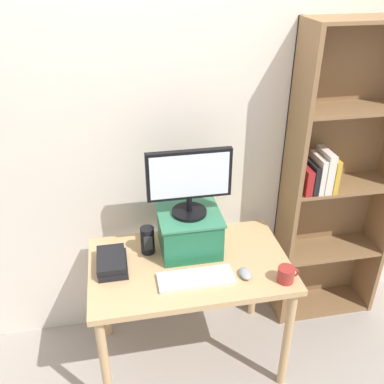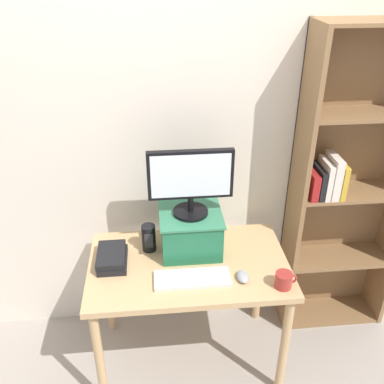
{
  "view_description": "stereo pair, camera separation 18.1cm",
  "coord_description": "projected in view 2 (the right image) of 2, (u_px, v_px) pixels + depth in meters",
  "views": [
    {
      "loc": [
        -0.35,
        -1.88,
        2.32
      ],
      "look_at": [
        0.03,
        0.05,
        1.2
      ],
      "focal_mm": 40.0,
      "sensor_mm": 36.0,
      "label": 1
    },
    {
      "loc": [
        -0.17,
        -1.91,
        2.32
      ],
      "look_at": [
        0.03,
        0.05,
        1.2
      ],
      "focal_mm": 40.0,
      "sensor_mm": 36.0,
      "label": 2
    }
  ],
  "objects": [
    {
      "name": "back_wall",
      "position": [
        181.0,
        145.0,
        2.57
      ],
      "size": [
        7.0,
        0.08,
        2.6
      ],
      "color": "beige",
      "rests_on": "ground_plane"
    },
    {
      "name": "keyboard",
      "position": [
        192.0,
        279.0,
        2.29
      ],
      "size": [
        0.41,
        0.15,
        0.02
      ],
      "color": "silver",
      "rests_on": "desk"
    },
    {
      "name": "coffee_mug",
      "position": [
        284.0,
        280.0,
        2.24
      ],
      "size": [
        0.12,
        0.09,
        0.09
      ],
      "color": "#9E2D28",
      "rests_on": "desk"
    },
    {
      "name": "bookshelf_unit",
      "position": [
        346.0,
        189.0,
        2.66
      ],
      "size": [
        0.71,
        0.28,
        2.02
      ],
      "color": "olive",
      "rests_on": "ground_plane"
    },
    {
      "name": "desk",
      "position": [
        189.0,
        276.0,
        2.48
      ],
      "size": [
        1.13,
        0.69,
        0.77
      ],
      "color": "tan",
      "rests_on": "ground_plane"
    },
    {
      "name": "computer_mouse",
      "position": [
        243.0,
        277.0,
        2.3
      ],
      "size": [
        0.06,
        0.1,
        0.04
      ],
      "color": "#99999E",
      "rests_on": "desk"
    },
    {
      "name": "book_stack",
      "position": [
        112.0,
        258.0,
        2.41
      ],
      "size": [
        0.16,
        0.25,
        0.07
      ],
      "color": "black",
      "rests_on": "desk"
    },
    {
      "name": "ground_plane",
      "position": [
        189.0,
        355.0,
        2.81
      ],
      "size": [
        12.0,
        12.0,
        0.0
      ],
      "primitive_type": "plane",
      "color": "#9E9389"
    },
    {
      "name": "desk_speaker",
      "position": [
        149.0,
        238.0,
        2.5
      ],
      "size": [
        0.08,
        0.09,
        0.17
      ],
      "color": "black",
      "rests_on": "desk"
    },
    {
      "name": "riser_box",
      "position": [
        191.0,
        230.0,
        2.49
      ],
      "size": [
        0.36,
        0.34,
        0.24
      ],
      "color": "#1E6642",
      "rests_on": "desk"
    },
    {
      "name": "computer_monitor",
      "position": [
        191.0,
        180.0,
        2.32
      ],
      "size": [
        0.47,
        0.2,
        0.39
      ],
      "color": "black",
      "rests_on": "riser_box"
    }
  ]
}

